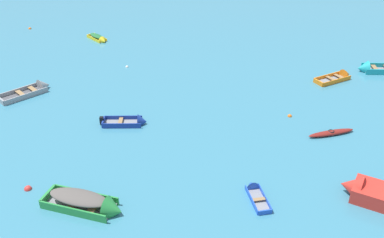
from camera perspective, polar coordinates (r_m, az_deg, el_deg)
The scene contains 12 objects.
rowboat_grey_near_left at distance 39.37m, azimuth -19.26°, elevation 3.62°, with size 3.67×4.23×1.34m.
rowboat_deep_blue_back_row_center at distance 32.76m, azimuth -7.58°, elevation -0.38°, with size 3.45×1.69×1.07m.
rowboat_yellow_foreground_center at distance 49.32m, azimuth -11.77°, elevation 10.04°, with size 2.85×2.48×0.86m.
rowboat_green_far_back at distance 25.47m, azimuth -12.72°, elevation -10.50°, with size 4.79×2.12×1.45m.
kayak_maroon_cluster_inner at distance 32.72m, azimuth 17.32°, elevation -1.69°, with size 3.37×1.99×0.33m.
rowboat_blue_outer_right at distance 26.34m, azimuth 7.96°, elevation -9.12°, with size 1.71×2.76×0.77m.
rowboat_turquoise_far_right at distance 44.02m, azimuth 22.16°, elevation 5.93°, with size 4.84×2.10×1.40m.
rowboat_orange_distant_center at distance 41.58m, azimuth 18.41°, elevation 5.15°, with size 3.58×3.18×1.10m.
mooring_buoy_central at distance 55.16m, azimuth -19.97°, elevation 10.75°, with size 0.35×0.35×0.35m, color orange.
mooring_buoy_between_boats_left at distance 42.26m, azimuth -8.28°, elevation 6.58°, with size 0.29×0.29×0.29m, color silver.
mooring_buoy_outer_edge at distance 34.34m, azimuth 12.35°, elevation 0.33°, with size 0.33×0.33×0.33m, color orange.
mooring_buoy_between_boats_right at distance 28.13m, azimuth -20.17°, elevation -8.40°, with size 0.45×0.45×0.45m, color red.
Camera 1 is at (4.88, -4.88, 16.67)m, focal length 41.82 mm.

